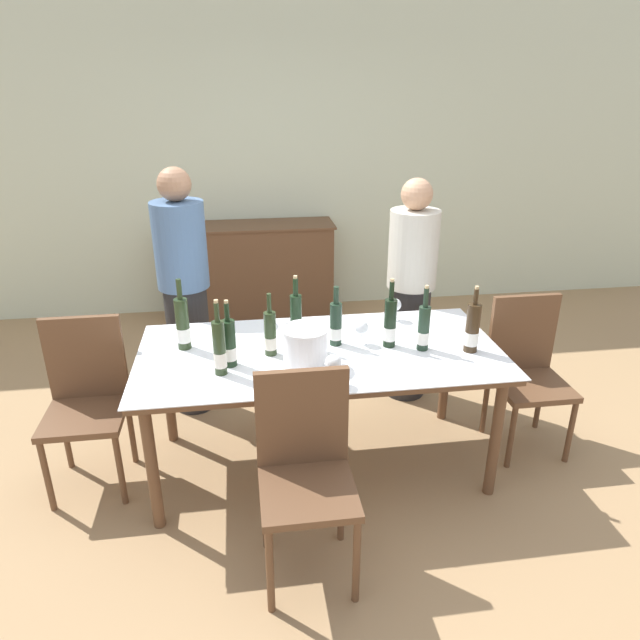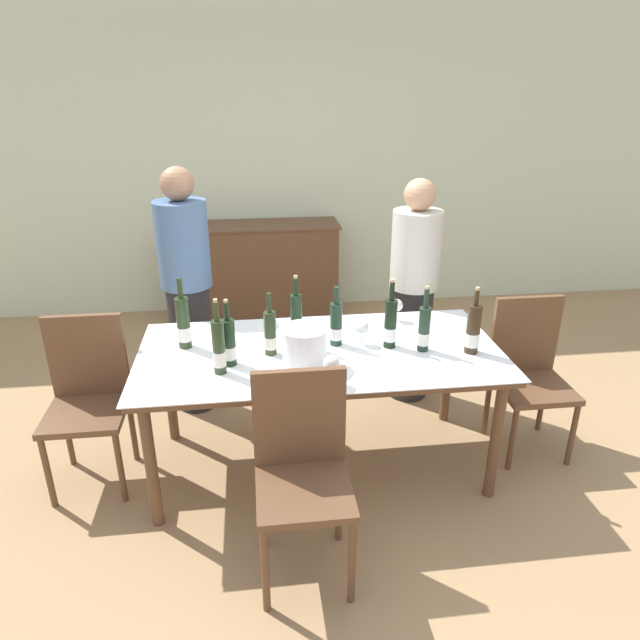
% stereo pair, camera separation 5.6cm
% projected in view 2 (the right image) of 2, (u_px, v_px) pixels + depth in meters
% --- Properties ---
extents(ground_plane, '(12.00, 12.00, 0.00)m').
position_uv_depth(ground_plane, '(320.00, 464.00, 3.42)').
color(ground_plane, '#A37F56').
extents(back_wall, '(8.00, 0.10, 2.80)m').
position_uv_depth(back_wall, '(285.00, 163.00, 5.31)').
color(back_wall, beige).
rests_on(back_wall, ground_plane).
extents(sideboard_cabinet, '(1.52, 0.46, 0.90)m').
position_uv_depth(sideboard_cabinet, '(258.00, 271.00, 5.38)').
color(sideboard_cabinet, brown).
rests_on(sideboard_cabinet, ground_plane).
extents(dining_table, '(1.98, 0.96, 0.76)m').
position_uv_depth(dining_table, '(320.00, 361.00, 3.15)').
color(dining_table, brown).
rests_on(dining_table, ground_plane).
extents(ice_bucket, '(0.24, 0.24, 0.21)m').
position_uv_depth(ice_bucket, '(305.00, 346.00, 2.92)').
color(ice_bucket, white).
rests_on(ice_bucket, dining_table).
extents(wine_bottle_0, '(0.07, 0.07, 0.39)m').
position_uv_depth(wine_bottle_0, '(390.00, 324.00, 3.12)').
color(wine_bottle_0, black).
rests_on(wine_bottle_0, dining_table).
extents(wine_bottle_1, '(0.08, 0.08, 0.37)m').
position_uv_depth(wine_bottle_1, '(473.00, 330.00, 3.05)').
color(wine_bottle_1, '#332314').
rests_on(wine_bottle_1, dining_table).
extents(wine_bottle_2, '(0.07, 0.07, 0.40)m').
position_uv_depth(wine_bottle_2, '(183.00, 324.00, 3.11)').
color(wine_bottle_2, '#28381E').
rests_on(wine_bottle_2, dining_table).
extents(wine_bottle_3, '(0.07, 0.07, 0.35)m').
position_uv_depth(wine_bottle_3, '(270.00, 334.00, 3.04)').
color(wine_bottle_3, '#28381E').
rests_on(wine_bottle_3, dining_table).
extents(wine_bottle_4, '(0.07, 0.07, 0.34)m').
position_uv_depth(wine_bottle_4, '(336.00, 325.00, 3.14)').
color(wine_bottle_4, '#1E3323').
rests_on(wine_bottle_4, dining_table).
extents(wine_bottle_5, '(0.06, 0.06, 0.40)m').
position_uv_depth(wine_bottle_5, '(219.00, 348.00, 2.83)').
color(wine_bottle_5, '#28381E').
rests_on(wine_bottle_5, dining_table).
extents(wine_bottle_6, '(0.07, 0.07, 0.41)m').
position_uv_depth(wine_bottle_6, '(296.00, 321.00, 3.12)').
color(wine_bottle_6, black).
rests_on(wine_bottle_6, dining_table).
extents(wine_bottle_7, '(0.07, 0.07, 0.37)m').
position_uv_depth(wine_bottle_7, '(424.00, 329.00, 3.08)').
color(wine_bottle_7, '#1E3323').
rests_on(wine_bottle_7, dining_table).
extents(wine_bottle_8, '(0.08, 0.08, 0.36)m').
position_uv_depth(wine_bottle_8, '(229.00, 343.00, 2.92)').
color(wine_bottle_8, black).
rests_on(wine_bottle_8, dining_table).
extents(wine_glass_0, '(0.08, 0.08, 0.14)m').
position_uv_depth(wine_glass_0, '(397.00, 306.00, 3.47)').
color(wine_glass_0, white).
rests_on(wine_glass_0, dining_table).
extents(wine_glass_1, '(0.08, 0.08, 0.14)m').
position_uv_depth(wine_glass_1, '(362.00, 328.00, 3.16)').
color(wine_glass_1, white).
rests_on(wine_glass_1, dining_table).
extents(wine_glass_2, '(0.08, 0.08, 0.16)m').
position_uv_depth(wine_glass_2, '(332.00, 364.00, 2.73)').
color(wine_glass_2, white).
rests_on(wine_glass_2, dining_table).
extents(chair_right_end, '(0.42, 0.42, 0.94)m').
position_uv_depth(chair_right_end, '(529.00, 366.00, 3.44)').
color(chair_right_end, brown).
rests_on(chair_right_end, ground_plane).
extents(chair_near_front, '(0.42, 0.42, 0.97)m').
position_uv_depth(chair_near_front, '(302.00, 462.00, 2.54)').
color(chair_near_front, brown).
rests_on(chair_near_front, ground_plane).
extents(chair_left_end, '(0.42, 0.42, 0.95)m').
position_uv_depth(chair_left_end, '(87.00, 391.00, 3.14)').
color(chair_left_end, brown).
rests_on(chair_left_end, ground_plane).
extents(person_host, '(0.33, 0.33, 1.65)m').
position_uv_depth(person_host, '(188.00, 294.00, 3.73)').
color(person_host, '#262628').
rests_on(person_host, ground_plane).
extents(person_guest_left, '(0.33, 0.33, 1.55)m').
position_uv_depth(person_guest_left, '(413.00, 294.00, 3.89)').
color(person_guest_left, '#262628').
rests_on(person_guest_left, ground_plane).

